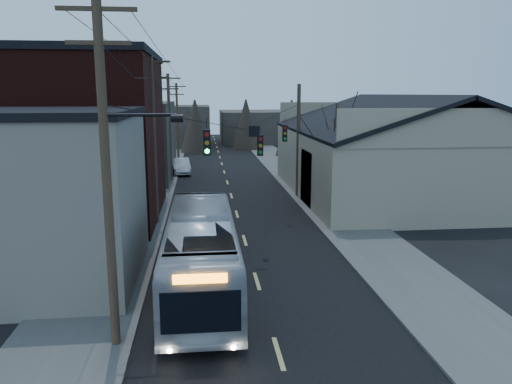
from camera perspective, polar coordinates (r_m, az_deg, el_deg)
road_surface at (r=42.60m, az=-3.16°, el=0.64°), size 9.00×110.00×0.02m
sidewalk_left at (r=42.75m, az=-11.89°, el=0.52°), size 4.00×110.00×0.12m
sidewalk_right at (r=43.41m, az=5.44°, el=0.87°), size 4.00×110.00×0.12m
building_clapboard at (r=22.32m, az=-23.83°, el=-0.90°), size 8.00×8.00×7.00m
building_brick at (r=32.88m, az=-20.02°, el=5.63°), size 10.00×12.00×10.00m
building_left_far at (r=48.57m, az=-14.92°, el=5.74°), size 9.00×14.00×7.00m
warehouse at (r=40.16m, az=16.10°, el=3.45°), size 16.16×20.60×7.73m
building_far_left at (r=77.06m, az=-9.12°, el=7.49°), size 10.00×12.00×6.00m
building_far_right at (r=82.51m, az=0.19°, el=7.52°), size 12.00×14.00×5.00m
bare_tree at (r=33.26m, az=9.01°, el=3.79°), size 0.40×0.40×7.20m
utility_lines at (r=36.09m, az=-7.70°, el=6.57°), size 11.24×45.28×10.50m
bus at (r=20.09m, az=-6.30°, el=-6.88°), size 2.70×11.48×3.20m
parked_car at (r=49.76m, az=-8.59°, el=2.95°), size 2.16×4.82×1.54m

